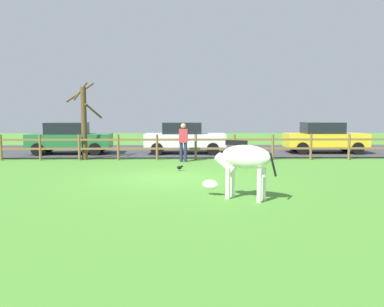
{
  "coord_description": "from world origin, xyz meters",
  "views": [
    {
      "loc": [
        0.46,
        -12.71,
        2.04
      ],
      "look_at": [
        0.71,
        0.77,
        0.71
      ],
      "focal_mm": 37.67,
      "sensor_mm": 36.0,
      "label": 1
    }
  ],
  "objects_px": {
    "parked_car_white": "(185,138)",
    "visitor_near_fence": "(183,141)",
    "zebra": "(242,161)",
    "parked_car_yellow": "(324,137)",
    "bare_tree": "(84,121)",
    "crow_on_grass": "(180,167)",
    "parked_car_green": "(70,138)"
  },
  "relations": [
    {
      "from": "bare_tree",
      "to": "parked_car_yellow",
      "type": "xyz_separation_m",
      "value": [
        11.57,
        2.42,
        -0.9
      ]
    },
    {
      "from": "zebra",
      "to": "parked_car_green",
      "type": "bearing_deg",
      "value": 123.73
    },
    {
      "from": "crow_on_grass",
      "to": "parked_car_green",
      "type": "xyz_separation_m",
      "value": [
        -5.55,
        5.78,
        0.72
      ]
    },
    {
      "from": "parked_car_yellow",
      "to": "parked_car_white",
      "type": "distance_m",
      "value": 7.13
    },
    {
      "from": "bare_tree",
      "to": "parked_car_yellow",
      "type": "distance_m",
      "value": 11.85
    },
    {
      "from": "zebra",
      "to": "visitor_near_fence",
      "type": "xyz_separation_m",
      "value": [
        -1.43,
        7.63,
        -0.02
      ]
    },
    {
      "from": "parked_car_yellow",
      "to": "parked_car_green",
      "type": "height_order",
      "value": "same"
    },
    {
      "from": "bare_tree",
      "to": "zebra",
      "type": "bearing_deg",
      "value": -55.48
    },
    {
      "from": "bare_tree",
      "to": "crow_on_grass",
      "type": "xyz_separation_m",
      "value": [
        4.27,
        -3.61,
        -1.62
      ]
    },
    {
      "from": "zebra",
      "to": "crow_on_grass",
      "type": "distance_m",
      "value": 5.16
    },
    {
      "from": "parked_car_yellow",
      "to": "parked_car_green",
      "type": "bearing_deg",
      "value": -178.87
    },
    {
      "from": "crow_on_grass",
      "to": "visitor_near_fence",
      "type": "height_order",
      "value": "visitor_near_fence"
    },
    {
      "from": "visitor_near_fence",
      "to": "parked_car_green",
      "type": "bearing_deg",
      "value": 152.1
    },
    {
      "from": "parked_car_green",
      "to": "parked_car_white",
      "type": "relative_size",
      "value": 1.01
    },
    {
      "from": "parked_car_white",
      "to": "visitor_near_fence",
      "type": "bearing_deg",
      "value": -90.94
    },
    {
      "from": "zebra",
      "to": "parked_car_white",
      "type": "distance_m",
      "value": 10.81
    },
    {
      "from": "crow_on_grass",
      "to": "parked_car_white",
      "type": "bearing_deg",
      "value": 88.3
    },
    {
      "from": "zebra",
      "to": "parked_car_yellow",
      "type": "bearing_deg",
      "value": 62.16
    },
    {
      "from": "bare_tree",
      "to": "zebra",
      "type": "height_order",
      "value": "bare_tree"
    },
    {
      "from": "crow_on_grass",
      "to": "parked_car_green",
      "type": "height_order",
      "value": "parked_car_green"
    },
    {
      "from": "bare_tree",
      "to": "parked_car_white",
      "type": "xyz_separation_m",
      "value": [
        4.44,
        2.26,
        -0.9
      ]
    },
    {
      "from": "zebra",
      "to": "parked_car_green",
      "type": "height_order",
      "value": "parked_car_green"
    },
    {
      "from": "parked_car_yellow",
      "to": "visitor_near_fence",
      "type": "height_order",
      "value": "visitor_near_fence"
    },
    {
      "from": "crow_on_grass",
      "to": "parked_car_white",
      "type": "xyz_separation_m",
      "value": [
        0.17,
        5.87,
        0.72
      ]
    },
    {
      "from": "crow_on_grass",
      "to": "visitor_near_fence",
      "type": "xyz_separation_m",
      "value": [
        0.12,
        2.77,
        0.78
      ]
    },
    {
      "from": "parked_car_green",
      "to": "parked_car_white",
      "type": "xyz_separation_m",
      "value": [
        5.72,
        0.09,
        0.0
      ]
    },
    {
      "from": "zebra",
      "to": "crow_on_grass",
      "type": "relative_size",
      "value": 7.97
    },
    {
      "from": "zebra",
      "to": "parked_car_white",
      "type": "bearing_deg",
      "value": 97.32
    },
    {
      "from": "visitor_near_fence",
      "to": "zebra",
      "type": "bearing_deg",
      "value": -79.4
    },
    {
      "from": "crow_on_grass",
      "to": "parked_car_green",
      "type": "distance_m",
      "value": 8.04
    },
    {
      "from": "parked_car_green",
      "to": "zebra",
      "type": "bearing_deg",
      "value": -56.27
    },
    {
      "from": "parked_car_yellow",
      "to": "parked_car_white",
      "type": "relative_size",
      "value": 1.0
    }
  ]
}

